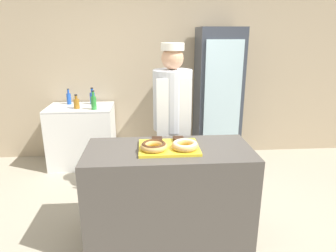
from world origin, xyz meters
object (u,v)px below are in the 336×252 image
(beverage_fridge, at_px, (217,98))
(chest_freezer, at_px, (82,136))
(baker_person, at_px, (172,122))
(bottle_blue, at_px, (93,98))
(brownie_back_left, at_px, (157,140))
(donut_chocolate_glaze, at_px, (154,146))
(bottle_green, at_px, (94,102))
(donut_light_glaze, at_px, (185,145))
(serving_tray, at_px, (169,148))
(bottle_amber, at_px, (76,103))
(brownie_back_right, at_px, (178,139))
(bottle_blue_b, at_px, (69,98))

(beverage_fridge, distance_m, chest_freezer, 2.05)
(baker_person, distance_m, bottle_blue, 1.61)
(chest_freezer, bearing_deg, brownie_back_left, -57.56)
(donut_chocolate_glaze, height_order, bottle_green, bottle_green)
(brownie_back_left, bearing_deg, bottle_blue, 116.19)
(donut_light_glaze, bearing_deg, serving_tray, 154.59)
(bottle_amber, bearing_deg, chest_freezer, 83.22)
(brownie_back_right, bearing_deg, bottle_blue_b, 128.25)
(bottle_blue, bearing_deg, brownie_back_left, -63.81)
(bottle_blue, xyz_separation_m, bottle_green, (0.07, -0.33, 0.01))
(baker_person, relative_size, bottle_amber, 9.08)
(beverage_fridge, height_order, bottle_green, beverage_fridge)
(donut_light_glaze, xyz_separation_m, brownie_back_right, (-0.03, 0.20, -0.02))
(brownie_back_left, bearing_deg, beverage_fridge, 59.77)
(bottle_blue_b, bearing_deg, baker_person, -40.99)
(bottle_green, bearing_deg, bottle_amber, 163.43)
(donut_chocolate_glaze, relative_size, brownie_back_left, 2.45)
(beverage_fridge, height_order, chest_freezer, beverage_fridge)
(donut_light_glaze, distance_m, bottle_blue, 2.26)
(chest_freezer, height_order, bottle_blue, bottle_blue)
(bottle_blue, xyz_separation_m, bottle_amber, (-0.18, -0.26, -0.02))
(brownie_back_right, bearing_deg, beverage_fridge, 65.26)
(bottle_green, bearing_deg, donut_light_glaze, -57.81)
(brownie_back_left, bearing_deg, chest_freezer, 122.44)
(bottle_amber, bearing_deg, bottle_green, -16.57)
(baker_person, bearing_deg, donut_chocolate_glaze, -106.37)
(bottle_amber, bearing_deg, donut_light_glaze, -53.26)
(serving_tray, xyz_separation_m, brownie_back_left, (-0.10, 0.14, 0.03))
(brownie_back_left, distance_m, bottle_blue_b, 2.17)
(brownie_back_left, height_order, beverage_fridge, beverage_fridge)
(donut_chocolate_glaze, distance_m, bottle_blue_b, 2.32)
(donut_light_glaze, bearing_deg, chest_freezer, 124.71)
(bottle_blue, xyz_separation_m, bottle_blue_b, (-0.34, 0.02, -0.01))
(brownie_back_right, xyz_separation_m, beverage_fridge, (0.75, 1.62, 0.04))
(brownie_back_left, xyz_separation_m, bottle_green, (-0.80, 1.44, 0.04))
(serving_tray, distance_m, brownie_back_right, 0.17)
(donut_chocolate_glaze, bearing_deg, serving_tray, 25.41)
(bottle_green, bearing_deg, serving_tray, -60.31)
(donut_light_glaze, xyz_separation_m, chest_freezer, (-1.27, 1.83, -0.51))
(donut_light_glaze, height_order, bottle_blue, bottle_blue)
(chest_freezer, distance_m, bottle_amber, 0.52)
(donut_light_glaze, relative_size, bottle_blue, 0.96)
(serving_tray, height_order, bottle_blue_b, bottle_blue_b)
(donut_light_glaze, distance_m, bottle_amber, 2.14)
(donut_chocolate_glaze, xyz_separation_m, baker_person, (0.23, 0.77, -0.02))
(serving_tray, xyz_separation_m, donut_chocolate_glaze, (-0.13, -0.06, 0.05))
(bottle_blue_b, bearing_deg, bottle_green, -40.42)
(bottle_blue, height_order, bottle_green, bottle_green)
(brownie_back_right, relative_size, bottle_amber, 0.48)
(brownie_back_right, xyz_separation_m, chest_freezer, (-1.23, 1.63, -0.49))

